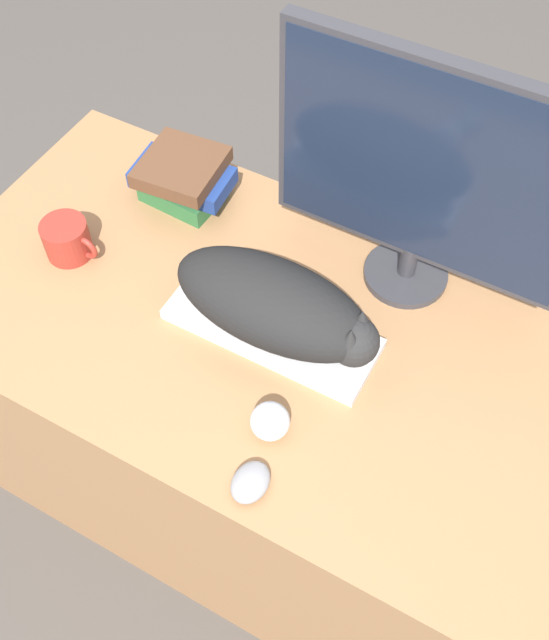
{
  "coord_description": "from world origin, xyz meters",
  "views": [
    {
      "loc": [
        0.38,
        -0.36,
        1.94
      ],
      "look_at": [
        -0.01,
        0.35,
        0.81
      ],
      "focal_mm": 42.0,
      "sensor_mm": 36.0,
      "label": 1
    }
  ],
  "objects_px": {
    "monitor": "(427,175)",
    "computer_mouse": "(250,482)",
    "coffee_mug": "(68,239)",
    "book_stack": "(182,178)",
    "cat": "(278,306)",
    "keyboard": "(272,329)",
    "baseball": "(270,421)"
  },
  "relations": [
    {
      "from": "cat",
      "to": "book_stack",
      "type": "distance_m",
      "value": 0.42
    },
    {
      "from": "computer_mouse",
      "to": "book_stack",
      "type": "height_order",
      "value": "book_stack"
    },
    {
      "from": "coffee_mug",
      "to": "book_stack",
      "type": "relative_size",
      "value": 0.57
    },
    {
      "from": "coffee_mug",
      "to": "baseball",
      "type": "bearing_deg",
      "value": -16.09
    },
    {
      "from": "monitor",
      "to": "book_stack",
      "type": "distance_m",
      "value": 0.56
    },
    {
      "from": "keyboard",
      "to": "computer_mouse",
      "type": "xyz_separation_m",
      "value": [
        0.12,
        -0.29,
        0.0
      ]
    },
    {
      "from": "monitor",
      "to": "computer_mouse",
      "type": "xyz_separation_m",
      "value": [
        -0.05,
        -0.55,
        -0.27
      ]
    },
    {
      "from": "cat",
      "to": "computer_mouse",
      "type": "xyz_separation_m",
      "value": [
        0.11,
        -0.29,
        -0.08
      ]
    },
    {
      "from": "cat",
      "to": "computer_mouse",
      "type": "relative_size",
      "value": 5.07
    },
    {
      "from": "keyboard",
      "to": "monitor",
      "type": "height_order",
      "value": "monitor"
    },
    {
      "from": "coffee_mug",
      "to": "book_stack",
      "type": "bearing_deg",
      "value": 63.46
    },
    {
      "from": "computer_mouse",
      "to": "cat",
      "type": "bearing_deg",
      "value": 110.19
    },
    {
      "from": "cat",
      "to": "baseball",
      "type": "relative_size",
      "value": 5.86
    },
    {
      "from": "keyboard",
      "to": "cat",
      "type": "relative_size",
      "value": 1.0
    },
    {
      "from": "monitor",
      "to": "coffee_mug",
      "type": "relative_size",
      "value": 4.6
    },
    {
      "from": "baseball",
      "to": "book_stack",
      "type": "relative_size",
      "value": 0.32
    },
    {
      "from": "keyboard",
      "to": "book_stack",
      "type": "xyz_separation_m",
      "value": [
        -0.34,
        0.22,
        0.05
      ]
    },
    {
      "from": "coffee_mug",
      "to": "book_stack",
      "type": "distance_m",
      "value": 0.28
    },
    {
      "from": "computer_mouse",
      "to": "keyboard",
      "type": "bearing_deg",
      "value": 112.47
    },
    {
      "from": "keyboard",
      "to": "coffee_mug",
      "type": "xyz_separation_m",
      "value": [
        -0.47,
        -0.02,
        0.03
      ]
    },
    {
      "from": "book_stack",
      "to": "monitor",
      "type": "bearing_deg",
      "value": 3.17
    },
    {
      "from": "cat",
      "to": "coffee_mug",
      "type": "distance_m",
      "value": 0.48
    },
    {
      "from": "cat",
      "to": "coffee_mug",
      "type": "xyz_separation_m",
      "value": [
        -0.48,
        -0.02,
        -0.05
      ]
    },
    {
      "from": "computer_mouse",
      "to": "monitor",
      "type": "bearing_deg",
      "value": 84.77
    },
    {
      "from": "monitor",
      "to": "book_stack",
      "type": "height_order",
      "value": "monitor"
    },
    {
      "from": "cat",
      "to": "coffee_mug",
      "type": "relative_size",
      "value": 3.29
    },
    {
      "from": "cat",
      "to": "book_stack",
      "type": "xyz_separation_m",
      "value": [
        -0.36,
        0.22,
        -0.03
      ]
    },
    {
      "from": "computer_mouse",
      "to": "coffee_mug",
      "type": "bearing_deg",
      "value": 155.3
    },
    {
      "from": "keyboard",
      "to": "computer_mouse",
      "type": "distance_m",
      "value": 0.32
    },
    {
      "from": "monitor",
      "to": "book_stack",
      "type": "xyz_separation_m",
      "value": [
        -0.51,
        -0.03,
        -0.22
      ]
    },
    {
      "from": "keyboard",
      "to": "baseball",
      "type": "xyz_separation_m",
      "value": [
        0.1,
        -0.19,
        0.02
      ]
    },
    {
      "from": "baseball",
      "to": "keyboard",
      "type": "bearing_deg",
      "value": 118.15
    }
  ]
}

